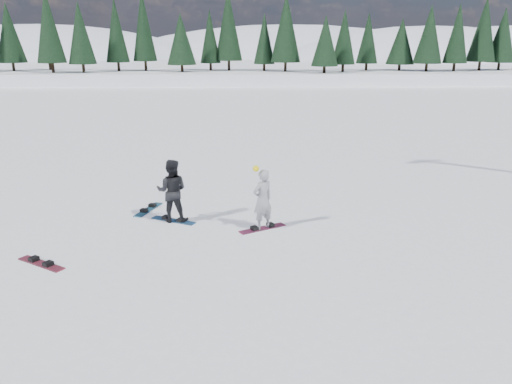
% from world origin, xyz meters
% --- Properties ---
extents(ground, '(420.00, 420.00, 0.00)m').
position_xyz_m(ground, '(0.00, 0.00, 0.00)').
color(ground, white).
rests_on(ground, ground).
extents(alpine_backdrop, '(412.50, 227.00, 53.20)m').
position_xyz_m(alpine_backdrop, '(-11.72, 189.17, -13.97)').
color(alpine_backdrop, white).
rests_on(alpine_backdrop, ground).
extents(snowboarder_woman, '(0.80, 0.75, 1.99)m').
position_xyz_m(snowboarder_woman, '(1.84, 0.07, 0.93)').
color(snowboarder_woman, '#A2A1A6').
rests_on(snowboarder_woman, ground).
extents(snowboarder_man, '(0.99, 0.78, 1.97)m').
position_xyz_m(snowboarder_man, '(-0.93, 0.84, 0.99)').
color(snowboarder_man, black).
rests_on(snowboarder_man, ground).
extents(snowboard_woman, '(1.45, 0.98, 0.03)m').
position_xyz_m(snowboard_woman, '(1.84, 0.07, 0.01)').
color(snowboard_woman, maroon).
rests_on(snowboard_woman, ground).
extents(snowboard_man, '(1.47, 0.92, 0.03)m').
position_xyz_m(snowboard_man, '(-0.93, 0.84, 0.01)').
color(snowboard_man, navy).
rests_on(snowboard_man, ground).
extents(snowboard_loose_b, '(1.41, 1.05, 0.03)m').
position_xyz_m(snowboard_loose_b, '(-3.85, -2.26, 0.01)').
color(snowboard_loose_b, maroon).
rests_on(snowboard_loose_b, ground).
extents(snowboard_loose_a, '(0.75, 1.51, 0.03)m').
position_xyz_m(snowboard_loose_a, '(-1.91, 1.91, 0.01)').
color(snowboard_loose_a, '#165A7D').
rests_on(snowboard_loose_a, ground).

